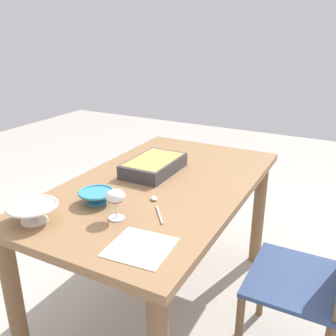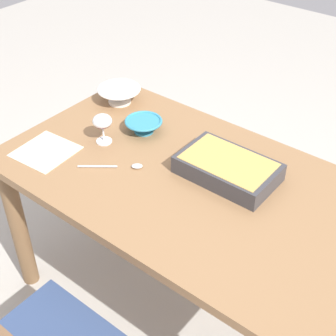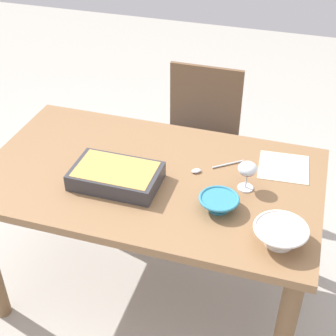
{
  "view_description": "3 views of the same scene",
  "coord_description": "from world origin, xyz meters",
  "px_view_note": "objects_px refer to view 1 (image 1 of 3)",
  "views": [
    {
      "loc": [
        1.52,
        0.85,
        1.5
      ],
      "look_at": [
        0.0,
        0.05,
        0.85
      ],
      "focal_mm": 39.63,
      "sensor_mm": 36.0,
      "label": 1
    },
    {
      "loc": [
        -0.86,
        1.19,
        1.94
      ],
      "look_at": [
        0.06,
        0.05,
        0.8
      ],
      "focal_mm": 52.32,
      "sensor_mm": 36.0,
      "label": 2
    },
    {
      "loc": [
        0.59,
        -1.63,
        2.05
      ],
      "look_at": [
        0.07,
        0.03,
        0.79
      ],
      "focal_mm": 52.54,
      "sensor_mm": 36.0,
      "label": 3
    }
  ],
  "objects_px": {
    "chair": "(316,275)",
    "casserole_dish": "(154,165)",
    "dining_table": "(160,203)",
    "wine_glass": "(116,198)",
    "mixing_bowl": "(33,212)",
    "serving_spoon": "(156,204)",
    "small_bowl": "(97,196)",
    "napkin": "(140,247)"
  },
  "relations": [
    {
      "from": "chair",
      "to": "small_bowl",
      "type": "relative_size",
      "value": 5.43
    },
    {
      "from": "dining_table",
      "to": "wine_glass",
      "type": "bearing_deg",
      "value": 3.48
    },
    {
      "from": "dining_table",
      "to": "napkin",
      "type": "relative_size",
      "value": 6.72
    },
    {
      "from": "dining_table",
      "to": "small_bowl",
      "type": "relative_size",
      "value": 9.11
    },
    {
      "from": "dining_table",
      "to": "small_bowl",
      "type": "distance_m",
      "value": 0.4
    },
    {
      "from": "chair",
      "to": "mixing_bowl",
      "type": "bearing_deg",
      "value": -62.02
    },
    {
      "from": "dining_table",
      "to": "wine_glass",
      "type": "height_order",
      "value": "wine_glass"
    },
    {
      "from": "chair",
      "to": "wine_glass",
      "type": "distance_m",
      "value": 0.93
    },
    {
      "from": "dining_table",
      "to": "wine_glass",
      "type": "xyz_separation_m",
      "value": [
        0.42,
        0.03,
        0.21
      ]
    },
    {
      "from": "chair",
      "to": "casserole_dish",
      "type": "xyz_separation_m",
      "value": [
        -0.15,
        -0.9,
        0.31
      ]
    },
    {
      "from": "napkin",
      "to": "dining_table",
      "type": "bearing_deg",
      "value": -157.79
    },
    {
      "from": "casserole_dish",
      "to": "mixing_bowl",
      "type": "bearing_deg",
      "value": -12.47
    },
    {
      "from": "mixing_bowl",
      "to": "napkin",
      "type": "relative_size",
      "value": 0.92
    },
    {
      "from": "wine_glass",
      "to": "mixing_bowl",
      "type": "height_order",
      "value": "wine_glass"
    },
    {
      "from": "dining_table",
      "to": "casserole_dish",
      "type": "relative_size",
      "value": 4.01
    },
    {
      "from": "chair",
      "to": "casserole_dish",
      "type": "height_order",
      "value": "chair"
    },
    {
      "from": "casserole_dish",
      "to": "mixing_bowl",
      "type": "height_order",
      "value": "mixing_bowl"
    },
    {
      "from": "dining_table",
      "to": "chair",
      "type": "height_order",
      "value": "chair"
    },
    {
      "from": "dining_table",
      "to": "serving_spoon",
      "type": "relative_size",
      "value": 6.97
    },
    {
      "from": "chair",
      "to": "casserole_dish",
      "type": "distance_m",
      "value": 0.96
    },
    {
      "from": "wine_glass",
      "to": "napkin",
      "type": "distance_m",
      "value": 0.26
    },
    {
      "from": "mixing_bowl",
      "to": "serving_spoon",
      "type": "bearing_deg",
      "value": 134.44
    },
    {
      "from": "dining_table",
      "to": "napkin",
      "type": "xyz_separation_m",
      "value": [
        0.56,
        0.23,
        0.12
      ]
    },
    {
      "from": "chair",
      "to": "wine_glass",
      "type": "bearing_deg",
      "value": -63.42
    },
    {
      "from": "small_bowl",
      "to": "napkin",
      "type": "relative_size",
      "value": 0.74
    },
    {
      "from": "mixing_bowl",
      "to": "napkin",
      "type": "xyz_separation_m",
      "value": [
        -0.04,
        0.49,
        -0.04
      ]
    },
    {
      "from": "mixing_bowl",
      "to": "napkin",
      "type": "bearing_deg",
      "value": 94.36
    },
    {
      "from": "mixing_bowl",
      "to": "small_bowl",
      "type": "height_order",
      "value": "mixing_bowl"
    },
    {
      "from": "casserole_dish",
      "to": "small_bowl",
      "type": "xyz_separation_m",
      "value": [
        0.45,
        -0.04,
        -0.01
      ]
    },
    {
      "from": "dining_table",
      "to": "serving_spoon",
      "type": "distance_m",
      "value": 0.29
    },
    {
      "from": "wine_glass",
      "to": "casserole_dish",
      "type": "xyz_separation_m",
      "value": [
        -0.53,
        -0.13,
        -0.05
      ]
    },
    {
      "from": "mixing_bowl",
      "to": "serving_spoon",
      "type": "distance_m",
      "value": 0.52
    },
    {
      "from": "casserole_dish",
      "to": "chair",
      "type": "bearing_deg",
      "value": 80.47
    },
    {
      "from": "serving_spoon",
      "to": "casserole_dish",
      "type": "bearing_deg",
      "value": -149.01
    },
    {
      "from": "serving_spoon",
      "to": "dining_table",
      "type": "bearing_deg",
      "value": -155.18
    },
    {
      "from": "chair",
      "to": "serving_spoon",
      "type": "xyz_separation_m",
      "value": [
        0.2,
        -0.69,
        0.28
      ]
    },
    {
      "from": "wine_glass",
      "to": "serving_spoon",
      "type": "xyz_separation_m",
      "value": [
        -0.18,
        0.08,
        -0.09
      ]
    },
    {
      "from": "serving_spoon",
      "to": "napkin",
      "type": "xyz_separation_m",
      "value": [
        0.32,
        0.12,
        -0.01
      ]
    },
    {
      "from": "mixing_bowl",
      "to": "small_bowl",
      "type": "bearing_deg",
      "value": 154.7
    },
    {
      "from": "casserole_dish",
      "to": "mixing_bowl",
      "type": "distance_m",
      "value": 0.73
    },
    {
      "from": "small_bowl",
      "to": "serving_spoon",
      "type": "relative_size",
      "value": 0.76
    },
    {
      "from": "chair",
      "to": "serving_spoon",
      "type": "distance_m",
      "value": 0.77
    }
  ]
}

